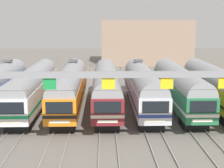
% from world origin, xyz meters
% --- Properties ---
extents(ground_plane, '(160.00, 160.00, 0.00)m').
position_xyz_m(ground_plane, '(0.00, 0.00, 0.00)').
color(ground_plane, slate).
extents(track_bed, '(25.88, 70.00, 0.15)m').
position_xyz_m(track_bed, '(-0.00, 17.00, 0.07)').
color(track_bed, gray).
rests_on(track_bed, ground).
extents(commuter_train_white, '(2.88, 18.06, 4.77)m').
position_xyz_m(commuter_train_white, '(-8.13, -0.01, 2.69)').
color(commuter_train_white, white).
rests_on(commuter_train_white, ground).
extents(commuter_train_orange, '(2.88, 18.06, 5.05)m').
position_xyz_m(commuter_train_orange, '(-4.06, -0.00, 2.69)').
color(commuter_train_orange, orange).
rests_on(commuter_train_orange, ground).
extents(commuter_train_maroon, '(2.88, 18.06, 4.77)m').
position_xyz_m(commuter_train_maroon, '(0.00, -0.01, 2.69)').
color(commuter_train_maroon, maroon).
rests_on(commuter_train_maroon, ground).
extents(commuter_train_silver, '(2.88, 18.06, 5.05)m').
position_xyz_m(commuter_train_silver, '(4.06, -0.00, 2.69)').
color(commuter_train_silver, silver).
rests_on(commuter_train_silver, ground).
extents(commuter_train_green, '(2.88, 18.06, 4.77)m').
position_xyz_m(commuter_train_green, '(8.13, -0.01, 2.69)').
color(commuter_train_green, '#236B42').
rests_on(commuter_train_green, ground).
extents(commuter_train_yellow, '(2.88, 18.06, 4.77)m').
position_xyz_m(commuter_train_yellow, '(12.19, -0.01, 2.69)').
color(commuter_train_yellow, gold).
rests_on(commuter_train_yellow, ground).
extents(catenary_gantry, '(29.62, 0.44, 6.97)m').
position_xyz_m(catenary_gantry, '(-0.00, -13.50, 5.43)').
color(catenary_gantry, gray).
rests_on(catenary_gantry, ground).
extents(maintenance_building, '(20.09, 10.00, 9.83)m').
position_xyz_m(maintenance_building, '(9.41, 39.86, 4.91)').
color(maintenance_building, gray).
rests_on(maintenance_building, ground).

